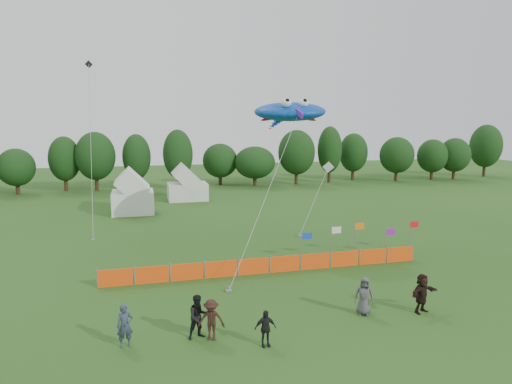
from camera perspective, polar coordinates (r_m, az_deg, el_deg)
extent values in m
plane|color=#234C16|center=(21.83, 4.18, -16.01)|extent=(160.00, 160.00, 0.00)
cylinder|color=#382314|center=(65.43, -27.64, 0.57)|extent=(0.50, 0.50, 1.91)
ellipsoid|color=black|center=(65.16, -27.80, 2.74)|extent=(4.61, 4.61, 4.30)
cylinder|color=#382314|center=(66.06, -22.67, 1.17)|extent=(0.50, 0.50, 2.38)
ellipsoid|color=black|center=(65.76, -22.83, 3.85)|extent=(4.09, 4.09, 5.35)
cylinder|color=#382314|center=(64.80, -19.29, 1.31)|extent=(0.50, 0.50, 2.57)
ellipsoid|color=black|center=(64.48, -19.44, 4.26)|extent=(5.20, 5.20, 5.79)
cylinder|color=#382314|center=(64.53, -14.59, 1.44)|extent=(0.50, 0.50, 2.46)
ellipsoid|color=black|center=(64.22, -14.70, 4.29)|extent=(3.78, 3.78, 5.55)
cylinder|color=#382314|center=(63.37, -9.65, 1.56)|extent=(0.50, 0.50, 2.66)
ellipsoid|color=black|center=(63.04, -9.73, 4.70)|extent=(4.05, 4.05, 5.99)
cylinder|color=#382314|center=(66.81, -4.49, 1.73)|extent=(0.50, 0.50, 1.98)
ellipsoid|color=black|center=(66.54, -4.51, 3.94)|extent=(5.06, 5.06, 4.46)
cylinder|color=#382314|center=(65.92, -0.15, 1.60)|extent=(0.50, 0.50, 1.86)
ellipsoid|color=black|center=(65.66, -0.15, 3.70)|extent=(5.86, 5.86, 4.18)
cylinder|color=#382314|center=(67.55, 5.06, 2.07)|extent=(0.50, 0.50, 2.62)
ellipsoid|color=black|center=(67.24, 5.10, 4.96)|extent=(5.41, 5.41, 5.89)
cylinder|color=#382314|center=(70.15, 9.13, 2.31)|extent=(0.50, 0.50, 2.78)
ellipsoid|color=black|center=(69.84, 9.20, 5.27)|extent=(3.67, 3.67, 6.26)
cylinder|color=#382314|center=(73.95, 12.00, 2.41)|extent=(0.50, 0.50, 2.42)
ellipsoid|color=black|center=(73.68, 12.08, 4.85)|extent=(4.46, 4.46, 5.44)
cylinder|color=#382314|center=(74.52, 17.10, 2.19)|extent=(0.50, 0.50, 2.24)
ellipsoid|color=black|center=(74.26, 17.20, 4.43)|extent=(5.26, 5.26, 5.03)
cylinder|color=#382314|center=(78.10, 21.08, 2.23)|extent=(0.50, 0.50, 2.10)
ellipsoid|color=black|center=(77.86, 21.19, 4.24)|extent=(4.74, 4.74, 4.73)
cylinder|color=#382314|center=(79.98, 23.46, 2.25)|extent=(0.50, 0.50, 2.16)
ellipsoid|color=black|center=(79.75, 23.59, 4.27)|extent=(4.88, 4.88, 4.87)
cylinder|color=#382314|center=(86.12, 26.62, 2.69)|extent=(0.50, 0.50, 2.85)
ellipsoid|color=black|center=(85.87, 26.79, 5.16)|extent=(5.19, 5.19, 6.42)
cube|color=white|center=(47.78, -15.12, -1.21)|extent=(4.05, 4.05, 2.23)
cube|color=silver|center=(54.51, -8.56, 0.07)|extent=(4.53, 3.63, 2.00)
cube|color=#F44A0D|center=(27.14, -17.18, -10.21)|extent=(1.90, 0.06, 1.00)
cube|color=#F44A0D|center=(27.11, -12.89, -10.05)|extent=(1.90, 0.06, 1.00)
cube|color=#F44A0D|center=(27.23, -8.62, -9.84)|extent=(1.90, 0.06, 1.00)
cube|color=#F44A0D|center=(27.49, -4.42, -9.58)|extent=(1.90, 0.06, 1.00)
cube|color=#F44A0D|center=(27.90, -0.32, -9.28)|extent=(1.90, 0.06, 1.00)
cube|color=#F44A0D|center=(28.44, 3.63, -8.95)|extent=(1.90, 0.06, 1.00)
cube|color=#F44A0D|center=(29.10, 7.41, -8.58)|extent=(1.90, 0.06, 1.00)
cube|color=#F44A0D|center=(29.89, 11.00, -8.21)|extent=(1.90, 0.06, 1.00)
cube|color=#F44A0D|center=(30.79, 14.39, -7.82)|extent=(1.90, 0.06, 1.00)
cube|color=#F44A0D|center=(31.79, 17.57, -7.43)|extent=(1.90, 0.06, 1.00)
cylinder|color=gray|center=(30.87, 5.76, -6.76)|extent=(0.06, 0.06, 1.81)
cube|color=blue|center=(30.82, 6.39, -5.49)|extent=(0.70, 0.02, 0.45)
cylinder|color=gray|center=(31.33, 9.38, -6.27)|extent=(0.06, 0.06, 2.15)
cube|color=white|center=(31.27, 10.01, -4.71)|extent=(0.70, 0.02, 0.45)
cylinder|color=gray|center=(32.63, 12.22, -5.72)|extent=(0.06, 0.06, 2.19)
cube|color=orange|center=(32.59, 12.82, -4.19)|extent=(0.70, 0.02, 0.45)
cylinder|color=gray|center=(33.03, 15.88, -6.01)|extent=(0.06, 0.06, 1.83)
cube|color=purple|center=(33.04, 16.46, -4.79)|extent=(0.70, 0.02, 0.45)
cylinder|color=gray|center=(34.21, 18.60, -5.31)|extent=(0.06, 0.06, 2.18)
cube|color=red|center=(34.21, 19.16, -3.85)|extent=(0.70, 0.02, 0.45)
imported|color=#2C3649|center=(20.11, -16.07, -15.78)|extent=(0.71, 0.51, 1.80)
imported|color=black|center=(20.21, -7.20, -15.20)|extent=(1.06, 0.90, 1.91)
imported|color=black|center=(20.03, -5.62, -15.61)|extent=(1.30, 0.99, 1.78)
imported|color=black|center=(19.49, 1.17, -16.66)|extent=(0.91, 0.39, 1.55)
imported|color=#444549|center=(22.89, 13.36, -12.52)|extent=(1.07, 0.92, 1.85)
imported|color=black|center=(23.88, 20.04, -11.82)|extent=(1.87, 1.13, 1.93)
ellipsoid|color=blue|center=(34.08, 4.24, 9.99)|extent=(6.32, 5.57, 1.84)
sphere|color=white|center=(32.81, 3.81, 11.04)|extent=(0.74, 0.74, 0.74)
sphere|color=white|center=(33.25, 6.00, 10.98)|extent=(0.74, 0.74, 0.74)
ellipsoid|color=red|center=(33.81, 1.85, 9.20)|extent=(1.54, 0.68, 0.24)
ellipsoid|color=red|center=(34.72, 6.36, 9.14)|extent=(1.54, 0.68, 0.24)
cube|color=purple|center=(32.17, 5.42, 9.74)|extent=(0.37, 0.96, 0.70)
cylinder|color=#A5A5A5|center=(28.33, 1.45, -0.07)|extent=(6.51, 7.26, 9.61)
cube|color=gray|center=(25.40, -3.44, -12.23)|extent=(0.30, 0.30, 0.10)
cube|color=silver|center=(44.13, 9.03, 3.09)|extent=(1.10, 0.31, 1.10)
cylinder|color=#A5A5A5|center=(40.49, 7.40, -0.85)|extent=(5.26, 6.48, 4.89)
cube|color=gray|center=(37.10, 5.45, -5.46)|extent=(0.30, 0.30, 0.10)
cube|color=black|center=(46.99, -20.18, 14.76)|extent=(0.73, 0.22, 0.73)
cylinder|color=#A5A5A5|center=(41.83, -19.95, 5.63)|extent=(0.50, 9.82, 14.49)
cube|color=gray|center=(37.99, -19.67, -5.61)|extent=(0.30, 0.30, 0.10)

